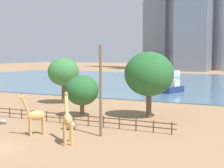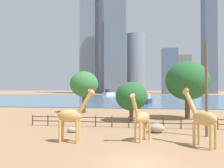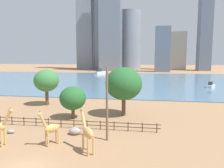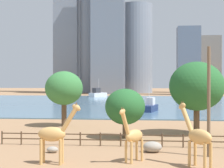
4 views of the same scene
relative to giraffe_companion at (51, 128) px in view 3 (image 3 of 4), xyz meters
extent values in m
plane|color=#9E7551|center=(-0.15, 74.31, -2.03)|extent=(400.00, 400.00, 0.00)
cube|color=slate|center=(-0.15, 71.31, -1.93)|extent=(180.00, 86.00, 0.20)
cylinder|color=tan|center=(-5.32, -0.83, -1.07)|extent=(0.23, 0.23, 1.92)
cylinder|color=tan|center=(-5.34, -1.42, -1.07)|extent=(0.23, 0.23, 1.92)
cylinder|color=tan|center=(-4.73, -1.15, 1.34)|extent=(1.40, 0.38, 1.99)
ellipsoid|color=tan|center=(-4.18, -1.16, 2.25)|extent=(0.83, 0.37, 0.74)
cone|color=brown|center=(-4.18, -1.08, 2.57)|extent=(0.10, 0.10, 0.20)
cone|color=brown|center=(-4.18, -1.25, 2.57)|extent=(0.10, 0.10, 0.20)
cylinder|color=tan|center=(-0.09, -0.57, -1.17)|extent=(0.28, 0.28, 1.72)
cylinder|color=tan|center=(-0.52, -0.25, -1.17)|extent=(0.28, 0.28, 1.72)
cylinder|color=tan|center=(0.70, 0.50, -1.17)|extent=(0.28, 0.28, 1.72)
cylinder|color=tan|center=(0.27, 0.81, -1.17)|extent=(0.28, 0.28, 1.72)
ellipsoid|color=tan|center=(0.09, 0.12, -0.02)|extent=(1.74, 1.98, 0.99)
cylinder|color=tan|center=(-0.54, -0.73, 1.06)|extent=(0.83, 0.98, 1.88)
ellipsoid|color=tan|center=(-0.75, -1.01, 1.94)|extent=(0.67, 0.76, 0.60)
cone|color=brown|center=(-0.69, -1.06, 2.23)|extent=(0.13, 0.13, 0.18)
cone|color=brown|center=(-0.81, -0.97, 2.23)|extent=(0.13, 0.13, 0.18)
cylinder|color=tan|center=(4.16, -0.95, -1.07)|extent=(0.31, 0.31, 1.92)
cylinder|color=tan|center=(4.63, -0.59, -1.07)|extent=(0.31, 0.31, 1.92)
cylinder|color=tan|center=(5.07, -2.13, -1.07)|extent=(0.31, 0.31, 1.92)
cylinder|color=tan|center=(5.54, -1.76, -1.07)|extent=(0.31, 0.31, 1.92)
ellipsoid|color=tan|center=(4.85, -1.36, 0.22)|extent=(1.97, 2.20, 1.11)
cylinder|color=tan|center=(4.05, -0.33, 1.38)|extent=(1.08, 1.25, 2.03)
ellipsoid|color=tan|center=(3.74, 0.07, 2.31)|extent=(0.77, 0.86, 0.72)
cone|color=brown|center=(3.67, 0.02, 2.63)|extent=(0.14, 0.14, 0.20)
cone|color=brown|center=(3.81, 0.13, 2.63)|extent=(0.14, 0.14, 0.20)
cylinder|color=brown|center=(6.18, 2.54, 2.52)|extent=(0.28, 0.28, 9.11)
ellipsoid|color=gray|center=(1.58, 3.87, -1.55)|extent=(1.65, 1.28, 0.96)
ellipsoid|color=gray|center=(-7.12, 2.87, -1.76)|extent=(1.00, 0.73, 0.55)
cylinder|color=#4C3826|center=(-11.19, 6.31, -1.38)|extent=(0.14, 0.14, 1.30)
cylinder|color=#4C3826|center=(-9.23, 6.31, -1.38)|extent=(0.14, 0.14, 1.30)
cylinder|color=#4C3826|center=(-7.26, 6.31, -1.38)|extent=(0.14, 0.14, 1.30)
cylinder|color=#4C3826|center=(-5.30, 6.31, -1.38)|extent=(0.14, 0.14, 1.30)
cylinder|color=#4C3826|center=(-3.34, 6.31, -1.38)|extent=(0.14, 0.14, 1.30)
cylinder|color=#4C3826|center=(-1.37, 6.31, -1.38)|extent=(0.14, 0.14, 1.30)
cylinder|color=#4C3826|center=(0.59, 6.31, -1.38)|extent=(0.14, 0.14, 1.30)
cylinder|color=#4C3826|center=(2.55, 6.31, -1.38)|extent=(0.14, 0.14, 1.30)
cylinder|color=#4C3826|center=(4.52, 6.31, -1.38)|extent=(0.14, 0.14, 1.30)
cylinder|color=#4C3826|center=(6.48, 6.31, -1.38)|extent=(0.14, 0.14, 1.30)
cylinder|color=#4C3826|center=(8.44, 6.31, -1.38)|extent=(0.14, 0.14, 1.30)
cylinder|color=#4C3826|center=(10.41, 6.31, -1.38)|extent=(0.14, 0.14, 1.30)
cylinder|color=#4C3826|center=(12.37, 6.31, -1.38)|extent=(0.14, 0.14, 1.30)
cube|color=#4C3826|center=(-0.15, 6.31, -0.93)|extent=(26.10, 0.08, 0.10)
cube|color=#4C3826|center=(-0.15, 6.31, -1.45)|extent=(26.10, 0.08, 0.10)
cylinder|color=brown|center=(6.94, 14.33, -0.47)|extent=(0.69, 0.69, 3.12)
ellipsoid|color=#26602D|center=(6.94, 14.33, 3.64)|extent=(6.36, 6.36, 5.72)
cylinder|color=brown|center=(-1.24, 11.20, -1.19)|extent=(0.56, 0.56, 1.69)
ellipsoid|color=#26602D|center=(-1.24, 11.20, 1.42)|extent=(4.39, 4.39, 3.95)
cylinder|color=brown|center=(-10.19, 20.09, -0.43)|extent=(0.70, 0.70, 3.21)
ellipsoid|color=#387A3D|center=(-10.19, 20.09, 3.26)|extent=(5.20, 5.20, 4.68)
cube|color=navy|center=(1.86, 42.47, -1.21)|extent=(3.73, 6.56, 1.24)
cube|color=silver|center=(2.06, 43.22, 0.15)|extent=(2.00, 2.54, 1.49)
cylinder|color=silver|center=(1.78, 42.17, 1.58)|extent=(0.15, 0.15, 4.34)
cube|color=silver|center=(31.84, 53.13, -1.38)|extent=(3.61, 4.73, 0.90)
cube|color=#333338|center=(31.56, 52.64, -0.39)|extent=(1.74, 1.94, 1.08)
cube|color=silver|center=(-16.88, 103.91, -1.05)|extent=(6.49, 8.14, 1.56)
cube|color=#333338|center=(-17.39, 103.07, 0.67)|extent=(3.07, 3.38, 1.88)
cylinder|color=silver|center=(-16.68, 104.24, 2.47)|extent=(0.17, 0.17, 5.47)
cube|color=slate|center=(52.80, 153.22, 39.77)|extent=(8.63, 12.09, 83.60)
cylinder|color=gray|center=(-3.06, 157.75, 21.61)|extent=(16.20, 16.20, 47.28)
cube|color=gray|center=(-41.93, 161.66, 41.06)|extent=(13.21, 12.76, 86.18)
cylinder|color=slate|center=(-27.99, 158.81, 40.85)|extent=(12.09, 12.09, 85.76)
cube|color=#B7B2A8|center=(32.05, 161.37, 13.03)|extent=(17.36, 11.22, 30.13)
cube|color=slate|center=(20.85, 132.88, 13.45)|extent=(10.17, 8.38, 30.96)
cube|color=slate|center=(-16.79, 141.21, 36.64)|extent=(15.75, 14.10, 77.34)
camera|label=1|loc=(22.10, -27.23, 6.15)|focal=55.00mm
camera|label=2|loc=(-0.24, -19.10, 2.65)|focal=35.00mm
camera|label=3|loc=(10.96, -23.00, 8.21)|focal=35.00mm
camera|label=4|loc=(0.89, -26.35, 4.22)|focal=55.00mm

